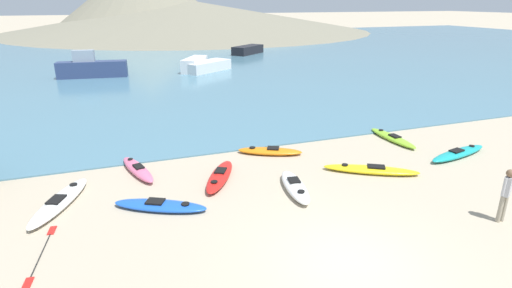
# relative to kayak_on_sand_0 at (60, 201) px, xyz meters

# --- Properties ---
(ground_plane) EXTENTS (400.00, 400.00, 0.00)m
(ground_plane) POSITION_rel_kayak_on_sand_0_xyz_m (7.12, -5.72, -0.15)
(ground_plane) COLOR tan
(bay_water) EXTENTS (160.00, 70.00, 0.06)m
(bay_water) POSITION_rel_kayak_on_sand_0_xyz_m (7.12, 37.73, -0.12)
(bay_water) COLOR teal
(bay_water) RESTS_ON ground_plane
(far_hill_midright) EXTENTS (76.61, 76.61, 6.22)m
(far_hill_midright) POSITION_rel_kayak_on_sand_0_xyz_m (19.65, 77.16, 2.96)
(far_hill_midright) COLOR gray
(far_hill_midright) RESTS_ON ground_plane
(kayak_on_sand_0) EXTENTS (2.02, 3.46, 0.33)m
(kayak_on_sand_0) POSITION_rel_kayak_on_sand_0_xyz_m (0.00, 0.00, 0.00)
(kayak_on_sand_0) COLOR white
(kayak_on_sand_0) RESTS_ON ground_plane
(kayak_on_sand_1) EXTENTS (0.68, 3.10, 0.30)m
(kayak_on_sand_1) POSITION_rel_kayak_on_sand_0_xyz_m (14.13, 1.62, -0.02)
(kayak_on_sand_1) COLOR #8CCC2D
(kayak_on_sand_1) RESTS_ON ground_plane
(kayak_on_sand_2) EXTENTS (1.99, 2.88, 0.34)m
(kayak_on_sand_2) POSITION_rel_kayak_on_sand_0_xyz_m (5.34, 0.15, 0.00)
(kayak_on_sand_2) COLOR red
(kayak_on_sand_2) RESTS_ON ground_plane
(kayak_on_sand_3) EXTENTS (3.43, 2.40, 0.30)m
(kayak_on_sand_3) POSITION_rel_kayak_on_sand_0_xyz_m (10.94, -1.22, -0.02)
(kayak_on_sand_3) COLOR yellow
(kayak_on_sand_3) RESTS_ON ground_plane
(kayak_on_sand_4) EXTENTS (3.01, 2.08, 0.29)m
(kayak_on_sand_4) POSITION_rel_kayak_on_sand_0_xyz_m (3.00, -1.34, -0.02)
(kayak_on_sand_4) COLOR blue
(kayak_on_sand_4) RESTS_ON ground_plane
(kayak_on_sand_5) EXTENTS (3.53, 1.40, 0.33)m
(kayak_on_sand_5) POSITION_rel_kayak_on_sand_0_xyz_m (15.44, -1.03, -0.00)
(kayak_on_sand_5) COLOR teal
(kayak_on_sand_5) RESTS_ON ground_plane
(kayak_on_sand_6) EXTENTS (2.79, 1.87, 0.31)m
(kayak_on_sand_6) POSITION_rel_kayak_on_sand_0_xyz_m (8.05, 1.94, -0.01)
(kayak_on_sand_6) COLOR orange
(kayak_on_sand_6) RESTS_ON ground_plane
(kayak_on_sand_7) EXTENTS (1.30, 2.92, 0.35)m
(kayak_on_sand_7) POSITION_rel_kayak_on_sand_0_xyz_m (2.55, 1.82, 0.01)
(kayak_on_sand_7) COLOR #E5668C
(kayak_on_sand_7) RESTS_ON ground_plane
(kayak_on_sand_8) EXTENTS (1.09, 2.71, 0.38)m
(kayak_on_sand_8) POSITION_rel_kayak_on_sand_0_xyz_m (7.55, -1.63, 0.02)
(kayak_on_sand_8) COLOR white
(kayak_on_sand_8) RESTS_ON ground_plane
(person_near_foreground) EXTENTS (0.34, 0.27, 1.68)m
(person_near_foreground) POSITION_rel_kayak_on_sand_0_xyz_m (12.44, -5.55, 0.82)
(person_near_foreground) COLOR gray
(person_near_foreground) RESTS_ON ground_plane
(moored_boat_0) EXTENTS (5.71, 1.88, 2.28)m
(moored_boat_0) POSITION_rel_kayak_on_sand_0_xyz_m (0.51, 23.66, 0.71)
(moored_boat_0) COLOR navy
(moored_boat_0) RESTS_ON bay_water
(moored_boat_2) EXTENTS (5.00, 4.24, 0.91)m
(moored_boat_2) POSITION_rel_kayak_on_sand_0_xyz_m (10.40, 23.42, 0.37)
(moored_boat_2) COLOR white
(moored_boat_2) RESTS_ON bay_water
(moored_boat_3) EXTENTS (4.72, 4.33, 0.98)m
(moored_boat_3) POSITION_rel_kayak_on_sand_0_xyz_m (18.00, 34.07, 0.40)
(moored_boat_3) COLOR black
(moored_boat_3) RESTS_ON bay_water
(moored_boat_4) EXTENTS (3.16, 4.23, 1.20)m
(moored_boat_4) POSITION_rel_kayak_on_sand_0_xyz_m (9.36, 23.97, 0.51)
(moored_boat_4) COLOR white
(moored_boat_4) RESTS_ON bay_water
(loose_paddle) EXTENTS (0.51, 2.78, 0.03)m
(loose_paddle) POSITION_rel_kayak_on_sand_0_xyz_m (-0.23, -2.74, -0.13)
(loose_paddle) COLOR black
(loose_paddle) RESTS_ON ground_plane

